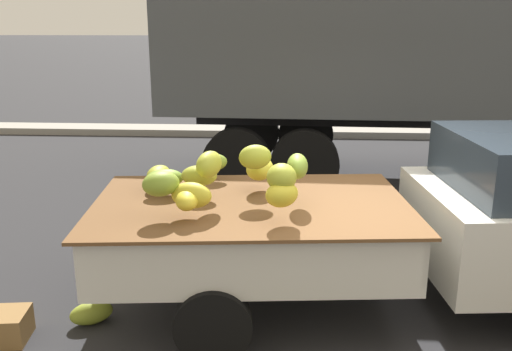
{
  "coord_description": "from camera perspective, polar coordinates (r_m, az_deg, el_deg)",
  "views": [
    {
      "loc": [
        -0.82,
        -4.67,
        2.69
      ],
      "look_at": [
        -1.12,
        0.27,
        1.3
      ],
      "focal_mm": 38.66,
      "sensor_mm": 36.0,
      "label": 1
    }
  ],
  "objects": [
    {
      "name": "fallen_banana_bunch_near_tailgate",
      "position": [
        5.44,
        -16.66,
        -13.46
      ],
      "size": [
        0.44,
        0.37,
        0.21
      ],
      "primitive_type": "ellipsoid",
      "rotation": [
        0.0,
        0.0,
        3.68
      ],
      "color": "#91A22E",
      "rests_on": "ground"
    },
    {
      "name": "curb_strip",
      "position": [
        13.65,
        6.89,
        4.49
      ],
      "size": [
        80.0,
        0.8,
        0.16
      ],
      "primitive_type": "cube",
      "color": "gray",
      "rests_on": "ground"
    },
    {
      "name": "ground",
      "position": [
        5.45,
        12.03,
        -14.32
      ],
      "size": [
        220.0,
        220.0,
        0.0
      ],
      "primitive_type": "plane",
      "color": "#28282B"
    },
    {
      "name": "pickup_truck",
      "position": [
        5.57,
        20.69,
        -4.29
      ],
      "size": [
        5.26,
        2.28,
        1.7
      ],
      "rotation": [
        0.0,
        0.0,
        0.09
      ],
      "color": "silver",
      "rests_on": "ground"
    }
  ]
}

